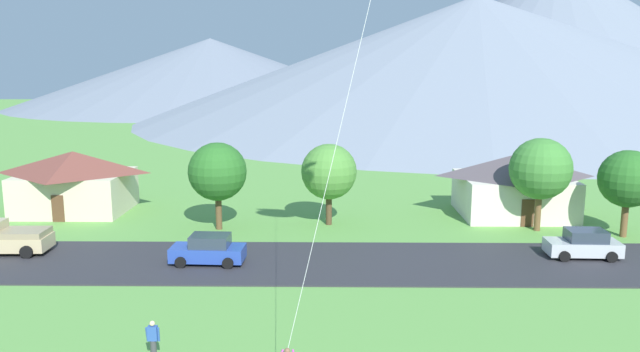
{
  "coord_description": "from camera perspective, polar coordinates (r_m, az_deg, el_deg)",
  "views": [
    {
      "loc": [
        0.48,
        -6.62,
        11.34
      ],
      "look_at": [
        0.15,
        18.07,
        6.84
      ],
      "focal_mm": 34.2,
      "sensor_mm": 36.0,
      "label": 1
    }
  ],
  "objects": [
    {
      "name": "pickup_truck_sand_west_side",
      "position": [
        41.79,
        -27.54,
        -5.12
      ],
      "size": [
        5.25,
        2.43,
        1.99
      ],
      "color": "#C6B284",
      "rests_on": "road_strip"
    },
    {
      "name": "mountain_west_ridge",
      "position": [
        160.3,
        21.16,
        12.01
      ],
      "size": [
        108.13,
        108.13,
        35.95
      ],
      "primitive_type": "cone",
      "color": "slate",
      "rests_on": "ground"
    },
    {
      "name": "watcher_person",
      "position": [
        25.2,
        -15.35,
        -14.61
      ],
      "size": [
        0.56,
        0.24,
        1.68
      ],
      "color": "#3D3D42",
      "rests_on": "ground"
    },
    {
      "name": "house_left_center",
      "position": [
        48.74,
        17.69,
        -0.7
      ],
      "size": [
        8.65,
        7.57,
        4.7
      ],
      "color": "beige",
      "rests_on": "ground"
    },
    {
      "name": "house_leftmost",
      "position": [
        51.24,
        -21.98,
        -0.4
      ],
      "size": [
        8.6,
        6.98,
        4.78
      ],
      "color": "beige",
      "rests_on": "ground"
    },
    {
      "name": "mountain_east_ridge",
      "position": [
        177.62,
        -10.16,
        9.54
      ],
      "size": [
        108.71,
        108.71,
        18.83
      ],
      "primitive_type": "cone",
      "color": "slate",
      "rests_on": "ground"
    },
    {
      "name": "parked_car_silver_west_end",
      "position": [
        39.62,
        23.42,
        -5.89
      ],
      "size": [
        4.25,
        2.17,
        1.68
      ],
      "color": "#B7BCC1",
      "rests_on": "road_strip"
    },
    {
      "name": "road_strip",
      "position": [
        35.82,
        -0.05,
        -8.07
      ],
      "size": [
        160.0,
        7.89,
        0.08
      ],
      "primitive_type": "cube",
      "color": "#2D2D33",
      "rests_on": "ground"
    },
    {
      "name": "tree_right_of_center",
      "position": [
        44.35,
        19.94,
        0.62
      ],
      "size": [
        4.22,
        4.22,
        6.48
      ],
      "color": "brown",
      "rests_on": "ground"
    },
    {
      "name": "parked_car_blue_mid_west",
      "position": [
        35.91,
        -10.39,
        -6.82
      ],
      "size": [
        4.28,
        2.23,
        1.68
      ],
      "color": "#2847A8",
      "rests_on": "road_strip"
    },
    {
      "name": "tree_left_of_center",
      "position": [
        42.67,
        -9.57,
        0.39
      ],
      "size": [
        4.05,
        4.05,
        6.14
      ],
      "color": "brown",
      "rests_on": "ground"
    },
    {
      "name": "tree_near_left",
      "position": [
        45.07,
        26.87,
        -0.26
      ],
      "size": [
        3.81,
        3.81,
        5.87
      ],
      "color": "brown",
      "rests_on": "ground"
    },
    {
      "name": "mountain_far_west_ridge",
      "position": [
        133.97,
        14.32,
        10.63
      ],
      "size": [
        139.97,
        139.97,
        25.59
      ],
      "primitive_type": "cone",
      "color": "gray",
      "rests_on": "ground"
    },
    {
      "name": "tree_center",
      "position": [
        43.36,
        0.84,
        0.39
      ],
      "size": [
        3.98,
        3.98,
        5.87
      ],
      "color": "#4C3823",
      "rests_on": "ground"
    }
  ]
}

